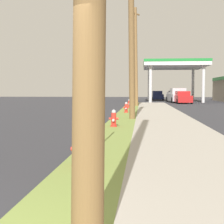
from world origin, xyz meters
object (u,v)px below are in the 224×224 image
(fire_hydrant_fourth, at_px, (129,104))
(car_navy_by_near_pump, at_px, (157,96))
(car_red_by_far_pump, at_px, (182,98))
(fire_hydrant_second, at_px, (114,119))
(street_sign_post, at_px, (100,93))
(utility_pole_background, at_px, (136,56))
(truck_silver_at_forecourt, at_px, (177,96))
(fire_hydrant_nearest, at_px, (81,150))
(fire_hydrant_third, at_px, (126,108))
(utility_pole_midground, at_px, (131,27))
(fire_hydrant_fifth, at_px, (132,101))

(fire_hydrant_fourth, bearing_deg, car_navy_by_near_pump, 81.91)
(fire_hydrant_fourth, distance_m, car_red_by_far_pump, 13.86)
(fire_hydrant_second, height_order, fire_hydrant_fourth, same)
(street_sign_post, bearing_deg, utility_pole_background, 88.62)
(car_navy_by_near_pump, xyz_separation_m, truck_silver_at_forecourt, (2.25, -10.80, 0.19))
(car_red_by_far_pump, relative_size, truck_silver_at_forecourt, 0.83)
(fire_hydrant_fourth, bearing_deg, fire_hydrant_nearest, -90.25)
(fire_hydrant_third, height_order, truck_silver_at_forecourt, truck_silver_at_forecourt)
(fire_hydrant_second, height_order, fire_hydrant_third, same)
(car_red_by_far_pump, bearing_deg, street_sign_post, -100.80)
(utility_pole_midground, bearing_deg, fire_hydrant_fifth, 91.61)
(fire_hydrant_nearest, distance_m, car_navy_by_near_pump, 50.22)
(fire_hydrant_fifth, height_order, truck_silver_at_forecourt, truck_silver_at_forecourt)
(fire_hydrant_third, xyz_separation_m, utility_pole_midground, (0.52, -5.08, 4.70))
(fire_hydrant_fifth, bearing_deg, utility_pole_midground, -88.39)
(car_navy_by_near_pump, bearing_deg, fire_hydrant_third, -96.24)
(fire_hydrant_fourth, bearing_deg, utility_pole_midground, -87.33)
(fire_hydrant_nearest, bearing_deg, fire_hydrant_second, 89.54)
(fire_hydrant_fifth, distance_m, car_navy_by_near_pump, 18.33)
(fire_hydrant_fourth, relative_size, truck_silver_at_forecourt, 0.13)
(fire_hydrant_third, bearing_deg, truck_silver_at_forecourt, 75.47)
(street_sign_post, bearing_deg, utility_pole_midground, 86.05)
(car_red_by_far_pump, bearing_deg, utility_pole_background, -120.88)
(utility_pole_background, relative_size, street_sign_post, 4.60)
(fire_hydrant_third, relative_size, truck_silver_at_forecourt, 0.13)
(car_navy_by_near_pump, bearing_deg, utility_pole_midground, -94.67)
(fire_hydrant_third, bearing_deg, fire_hydrant_nearest, -90.58)
(utility_pole_background, distance_m, truck_silver_at_forecourt, 14.61)
(fire_hydrant_third, xyz_separation_m, utility_pole_background, (0.49, 9.96, 4.64))
(utility_pole_midground, bearing_deg, car_red_by_far_pump, 76.86)
(fire_hydrant_nearest, xyz_separation_m, fire_hydrant_second, (0.06, 7.37, 0.00))
(utility_pole_midground, height_order, car_red_by_far_pump, utility_pole_midground)
(fire_hydrant_nearest, height_order, utility_pole_midground, utility_pole_midground)
(fire_hydrant_third, xyz_separation_m, street_sign_post, (-0.08, -13.77, 1.19))
(fire_hydrant_fifth, bearing_deg, fire_hydrant_nearest, -90.18)
(truck_silver_at_forecourt, bearing_deg, fire_hydrant_nearest, -98.82)
(fire_hydrant_nearest, bearing_deg, utility_pole_background, 88.58)
(fire_hydrant_second, relative_size, utility_pole_background, 0.08)
(fire_hydrant_second, relative_size, street_sign_post, 0.35)
(fire_hydrant_fifth, height_order, car_navy_by_near_pump, car_navy_by_near_pump)
(fire_hydrant_fifth, xyz_separation_m, utility_pole_midground, (0.58, -20.81, 4.70))
(fire_hydrant_second, distance_m, fire_hydrant_fifth, 24.76)
(fire_hydrant_second, height_order, car_navy_by_near_pump, car_navy_by_near_pump)
(fire_hydrant_fifth, bearing_deg, truck_silver_at_forecourt, 49.97)
(fire_hydrant_second, relative_size, car_red_by_far_pump, 0.16)
(fire_hydrant_nearest, xyz_separation_m, truck_silver_at_forecourt, (6.09, 39.26, 0.47))
(fire_hydrant_nearest, bearing_deg, street_sign_post, 88.18)
(fire_hydrant_second, bearing_deg, fire_hydrant_nearest, -90.46)
(fire_hydrant_fourth, distance_m, utility_pole_midground, 13.31)
(fire_hydrant_fifth, bearing_deg, street_sign_post, -90.03)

